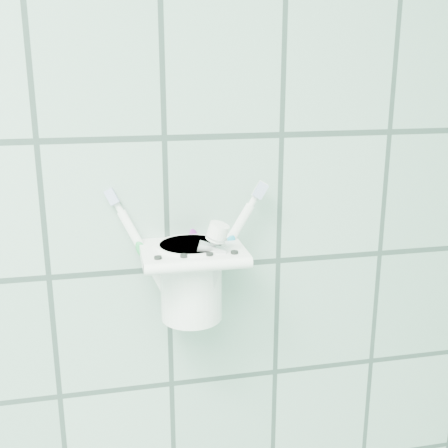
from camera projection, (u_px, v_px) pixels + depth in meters
The scene contains 6 objects.
holder_bracket at pixel (192, 254), 0.71m from camera, with size 0.13×0.11×0.04m.
cup at pixel (191, 278), 0.72m from camera, with size 0.09×0.09×0.10m.
toothbrush_pink at pixel (176, 246), 0.70m from camera, with size 0.08×0.05×0.18m.
toothbrush_blue at pixel (189, 242), 0.72m from camera, with size 0.03×0.07×0.18m.
toothbrush_orange at pixel (190, 238), 0.72m from camera, with size 0.09×0.02×0.18m.
toothpaste_tube at pixel (190, 261), 0.70m from camera, with size 0.06×0.04×0.14m.
Camera 1 is at (0.55, 0.49, 1.52)m, focal length 45.00 mm.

